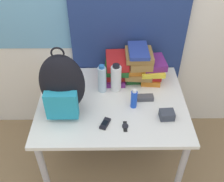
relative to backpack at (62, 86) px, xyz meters
name	(u,v)px	position (x,y,z in m)	size (l,w,h in m)	color
wall_back	(111,7)	(0.34, 0.61, 0.30)	(6.00, 0.06, 2.50)	silver
curtain_blue	(129,10)	(0.48, 0.56, 0.30)	(0.96, 0.04, 2.50)	navy
desk	(112,109)	(0.34, 0.09, -0.31)	(1.13, 0.88, 0.73)	silver
backpack	(62,86)	(0.00, 0.00, 0.00)	(0.31, 0.25, 0.52)	black
book_stack_left	(116,68)	(0.38, 0.38, -0.12)	(0.22, 0.28, 0.20)	#6B2370
book_stack_center	(138,64)	(0.56, 0.38, -0.08)	(0.24, 0.29, 0.29)	#1E5623
book_stack_right	(152,69)	(0.68, 0.37, -0.13)	(0.21, 0.29, 0.19)	orange
water_bottle	(102,79)	(0.27, 0.21, -0.11)	(0.07, 0.07, 0.24)	silver
sports_bottle	(116,78)	(0.38, 0.23, -0.11)	(0.08, 0.08, 0.24)	white
sunscreen_bottle	(134,99)	(0.50, 0.02, -0.15)	(0.05, 0.05, 0.16)	blue
cell_phone	(105,124)	(0.29, -0.16, -0.21)	(0.08, 0.12, 0.02)	black
sunglasses_case	(144,98)	(0.59, 0.10, -0.20)	(0.15, 0.06, 0.04)	#47474C
camera_pouch	(167,115)	(0.73, -0.10, -0.19)	(0.11, 0.09, 0.06)	#383D47
wristwatch	(125,126)	(0.43, -0.18, -0.22)	(0.04, 0.10, 0.01)	black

